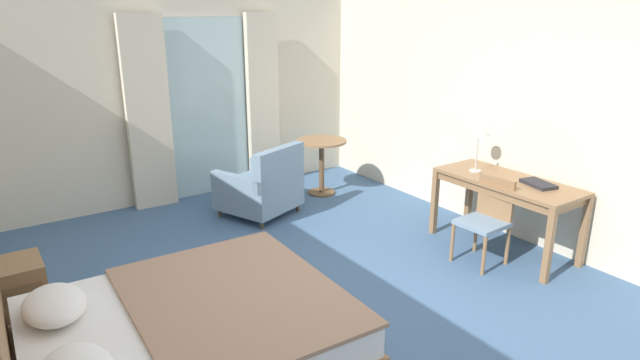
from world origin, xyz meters
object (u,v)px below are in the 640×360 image
object	(u,v)px
round_cafe_table	(322,154)
writing_desk	(507,188)
bed	(178,343)
nightstand	(10,296)
desk_chair	(487,216)
armchair_by_window	(262,188)
closed_book	(538,184)
desk_lamp	(482,139)

from	to	relation	value
round_cafe_table	writing_desk	bearing A→B (deg)	-77.12
bed	round_cafe_table	distance (m)	3.94
nightstand	writing_desk	distance (m)	4.54
nightstand	desk_chair	world-z (taller)	desk_chair
writing_desk	round_cafe_table	size ratio (longest dim) A/B	1.97
writing_desk	desk_chair	distance (m)	0.43
writing_desk	bed	bearing A→B (deg)	-177.86
armchair_by_window	desk_chair	bearing A→B (deg)	-61.84
armchair_by_window	nightstand	bearing A→B (deg)	-159.67
writing_desk	round_cafe_table	xyz separation A→B (m)	(-0.57, 2.49, -0.12)
closed_book	armchair_by_window	size ratio (longest dim) A/B	0.32
bed	desk_chair	size ratio (longest dim) A/B	2.53
desk_lamp	bed	bearing A→B (deg)	-171.34
bed	armchair_by_window	bearing A→B (deg)	51.38
nightstand	armchair_by_window	bearing A→B (deg)	20.33
closed_book	nightstand	bearing A→B (deg)	174.70
nightstand	writing_desk	bearing A→B (deg)	-15.53
nightstand	round_cafe_table	xyz separation A→B (m)	(3.79, 1.28, 0.28)
bed	nightstand	bearing A→B (deg)	122.76
round_cafe_table	closed_book	bearing A→B (deg)	-76.85
desk_chair	desk_lamp	world-z (taller)	desk_lamp
bed	armchair_by_window	size ratio (longest dim) A/B	2.09
bed	armchair_by_window	distance (m)	3.02
writing_desk	desk_chair	xyz separation A→B (m)	(-0.37, -0.08, -0.19)
desk_lamp	round_cafe_table	xyz separation A→B (m)	(-0.62, 2.08, -0.54)
bed	desk_chair	xyz separation A→B (m)	(3.12, 0.05, 0.20)
bed	closed_book	distance (m)	3.61
bed	nightstand	size ratio (longest dim) A/B	4.02
round_cafe_table	armchair_by_window	bearing A→B (deg)	-165.75
nightstand	desk_chair	xyz separation A→B (m)	(3.99, -1.29, 0.21)
closed_book	round_cafe_table	xyz separation A→B (m)	(-0.65, 2.78, -0.23)
desk_lamp	writing_desk	bearing A→B (deg)	-97.23
desk_chair	armchair_by_window	size ratio (longest dim) A/B	0.83
closed_book	round_cafe_table	bearing A→B (deg)	116.50
desk_lamp	round_cafe_table	size ratio (longest dim) A/B	0.62
nightstand	writing_desk	world-z (taller)	writing_desk
desk_lamp	closed_book	size ratio (longest dim) A/B	1.41
nightstand	closed_book	distance (m)	4.71
bed	writing_desk	xyz separation A→B (m)	(3.50, 0.13, 0.39)
writing_desk	armchair_by_window	distance (m)	2.77
writing_desk	desk_chair	world-z (taller)	desk_chair
nightstand	desk_lamp	size ratio (longest dim) A/B	1.15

